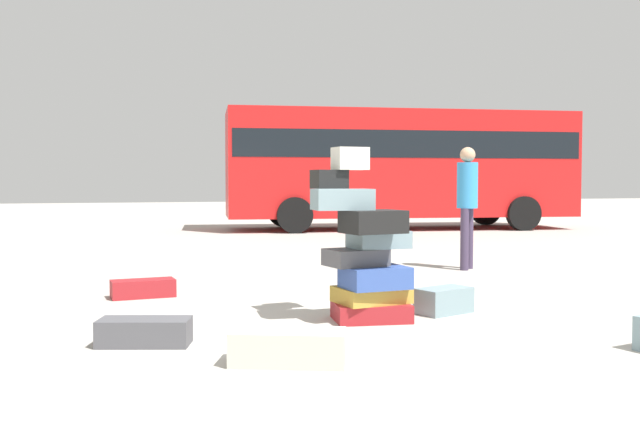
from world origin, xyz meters
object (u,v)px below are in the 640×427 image
object	(u,v)px
suitcase_cream_foreground_far	(288,347)
suitcase_charcoal_foreground_near	(144,332)
suitcase_maroon_upright_blue	(143,288)
parked_bus	(399,161)
suitcase_tower	(365,254)
person_bearded_onlooker	(467,196)
suitcase_slate_white_trunk	(444,301)

from	to	relation	value
suitcase_cream_foreground_far	suitcase_charcoal_foreground_near	size ratio (longest dim) A/B	1.14
suitcase_maroon_upright_blue	parked_bus	distance (m)	12.21
suitcase_tower	person_bearded_onlooker	xyz separation A→B (m)	(2.78, 3.06, 0.45)
suitcase_slate_white_trunk	person_bearded_onlooker	xyz separation A→B (m)	(1.92, 2.95, 0.94)
person_bearded_onlooker	suitcase_cream_foreground_far	bearing A→B (deg)	5.02
suitcase_slate_white_trunk	parked_bus	world-z (taller)	parked_bus
suitcase_tower	suitcase_charcoal_foreground_near	distance (m)	2.07
suitcase_tower	suitcase_slate_white_trunk	world-z (taller)	suitcase_tower
suitcase_cream_foreground_far	parked_bus	world-z (taller)	parked_bus
suitcase_tower	person_bearded_onlooker	distance (m)	4.16
suitcase_tower	suitcase_slate_white_trunk	distance (m)	0.99
suitcase_slate_white_trunk	person_bearded_onlooker	distance (m)	3.64
suitcase_tower	suitcase_slate_white_trunk	size ratio (longest dim) A/B	2.93
suitcase_cream_foreground_far	suitcase_charcoal_foreground_near	bearing A→B (deg)	157.65
person_bearded_onlooker	parked_bus	world-z (taller)	parked_bus
suitcase_cream_foreground_far	suitcase_slate_white_trunk	distance (m)	2.35
parked_bus	suitcase_maroon_upright_blue	bearing A→B (deg)	-119.17
suitcase_cream_foreground_far	person_bearded_onlooker	world-z (taller)	person_bearded_onlooker
suitcase_charcoal_foreground_near	suitcase_tower	bearing A→B (deg)	27.82
person_bearded_onlooker	suitcase_maroon_upright_blue	bearing A→B (deg)	-29.84
suitcase_cream_foreground_far	person_bearded_onlooker	bearing A→B (deg)	70.06
suitcase_tower	suitcase_maroon_upright_blue	size ratio (longest dim) A/B	2.34
suitcase_charcoal_foreground_near	parked_bus	world-z (taller)	parked_bus
suitcase_tower	person_bearded_onlooker	bearing A→B (deg)	47.80
person_bearded_onlooker	suitcase_charcoal_foreground_near	bearing A→B (deg)	-7.48
suitcase_tower	suitcase_charcoal_foreground_near	size ratio (longest dim) A/B	2.27
parked_bus	suitcase_cream_foreground_far	bearing A→B (deg)	-108.86
suitcase_cream_foreground_far	person_bearded_onlooker	xyz separation A→B (m)	(3.84, 4.31, 0.94)
suitcase_charcoal_foreground_near	person_bearded_onlooker	size ratio (longest dim) A/B	0.39
suitcase_tower	parked_bus	size ratio (longest dim) A/B	0.17
suitcase_slate_white_trunk	parked_bus	size ratio (longest dim) A/B	0.06
person_bearded_onlooker	parked_bus	size ratio (longest dim) A/B	0.18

